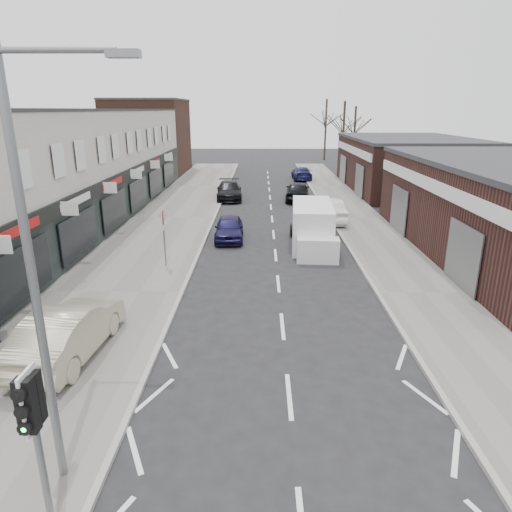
{
  "coord_description": "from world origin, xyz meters",
  "views": [
    {
      "loc": [
        -0.74,
        -8.14,
        7.08
      ],
      "look_at": [
        -0.9,
        5.76,
        2.6
      ],
      "focal_mm": 32.0,
      "sensor_mm": 36.0,
      "label": 1
    }
  ],
  "objects_px": {
    "sedan_on_pavement": "(69,331)",
    "parked_car_right_a": "(326,210)",
    "warning_sign": "(164,222)",
    "traffic_light": "(32,415)",
    "parked_car_left_a": "(229,228)",
    "white_van": "(312,227)",
    "street_lamp": "(40,261)",
    "parked_car_right_b": "(297,191)",
    "parked_car_left_b": "(229,191)",
    "parked_car_right_c": "(302,173)"
  },
  "relations": [
    {
      "from": "sedan_on_pavement",
      "to": "parked_car_right_a",
      "type": "relative_size",
      "value": 0.97
    },
    {
      "from": "warning_sign",
      "to": "sedan_on_pavement",
      "type": "xyz_separation_m",
      "value": [
        -1.21,
        -8.17,
        -1.31
      ]
    },
    {
      "from": "traffic_light",
      "to": "warning_sign",
      "type": "xyz_separation_m",
      "value": [
        -0.76,
        14.02,
        -0.21
      ]
    },
    {
      "from": "warning_sign",
      "to": "parked_car_left_a",
      "type": "height_order",
      "value": "warning_sign"
    },
    {
      "from": "parked_car_right_a",
      "to": "parked_car_left_a",
      "type": "bearing_deg",
      "value": 30.27
    },
    {
      "from": "white_van",
      "to": "street_lamp",
      "type": "bearing_deg",
      "value": -107.95
    },
    {
      "from": "warning_sign",
      "to": "parked_car_right_b",
      "type": "bearing_deg",
      "value": 66.19
    },
    {
      "from": "parked_car_left_b",
      "to": "parked_car_right_a",
      "type": "height_order",
      "value": "parked_car_right_a"
    },
    {
      "from": "traffic_light",
      "to": "street_lamp",
      "type": "bearing_deg",
      "value": 95.88
    },
    {
      "from": "warning_sign",
      "to": "sedan_on_pavement",
      "type": "relative_size",
      "value": 0.58
    },
    {
      "from": "sedan_on_pavement",
      "to": "parked_car_right_a",
      "type": "xyz_separation_m",
      "value": [
        9.87,
        17.42,
        -0.09
      ]
    },
    {
      "from": "white_van",
      "to": "parked_car_right_b",
      "type": "height_order",
      "value": "white_van"
    },
    {
      "from": "parked_car_right_c",
      "to": "white_van",
      "type": "bearing_deg",
      "value": 85.14
    },
    {
      "from": "parked_car_right_a",
      "to": "sedan_on_pavement",
      "type": "bearing_deg",
      "value": 55.25
    },
    {
      "from": "street_lamp",
      "to": "warning_sign",
      "type": "bearing_deg",
      "value": 92.84
    },
    {
      "from": "traffic_light",
      "to": "parked_car_left_b",
      "type": "xyz_separation_m",
      "value": [
        1.02,
        31.15,
        -1.7
      ]
    },
    {
      "from": "parked_car_left_a",
      "to": "traffic_light",
      "type": "bearing_deg",
      "value": -97.44
    },
    {
      "from": "street_lamp",
      "to": "warning_sign",
      "type": "relative_size",
      "value": 2.96
    },
    {
      "from": "parked_car_left_a",
      "to": "parked_car_right_a",
      "type": "bearing_deg",
      "value": 33.6
    },
    {
      "from": "traffic_light",
      "to": "parked_car_right_a",
      "type": "bearing_deg",
      "value": 71.24
    },
    {
      "from": "parked_car_right_a",
      "to": "parked_car_right_c",
      "type": "height_order",
      "value": "parked_car_right_a"
    },
    {
      "from": "street_lamp",
      "to": "parked_car_right_a",
      "type": "bearing_deg",
      "value": 70.0
    },
    {
      "from": "parked_car_left_b",
      "to": "sedan_on_pavement",
      "type": "bearing_deg",
      "value": -100.5
    },
    {
      "from": "warning_sign",
      "to": "street_lamp",
      "type": "bearing_deg",
      "value": -87.16
    },
    {
      "from": "parked_car_left_a",
      "to": "parked_car_right_b",
      "type": "bearing_deg",
      "value": 66.07
    },
    {
      "from": "parked_car_left_a",
      "to": "white_van",
      "type": "bearing_deg",
      "value": -18.11
    },
    {
      "from": "parked_car_left_a",
      "to": "parked_car_right_a",
      "type": "xyz_separation_m",
      "value": [
        6.06,
        4.32,
        0.13
      ]
    },
    {
      "from": "warning_sign",
      "to": "parked_car_left_a",
      "type": "bearing_deg",
      "value": 62.19
    },
    {
      "from": "parked_car_right_b",
      "to": "white_van",
      "type": "bearing_deg",
      "value": 94.46
    },
    {
      "from": "parked_car_right_c",
      "to": "sedan_on_pavement",
      "type": "bearing_deg",
      "value": 73.43
    },
    {
      "from": "parked_car_left_b",
      "to": "parked_car_right_b",
      "type": "distance_m",
      "value": 5.6
    },
    {
      "from": "traffic_light",
      "to": "parked_car_left_b",
      "type": "distance_m",
      "value": 31.21
    },
    {
      "from": "traffic_light",
      "to": "white_van",
      "type": "height_order",
      "value": "traffic_light"
    },
    {
      "from": "street_lamp",
      "to": "warning_sign",
      "type": "height_order",
      "value": "street_lamp"
    },
    {
      "from": "sedan_on_pavement",
      "to": "parked_car_right_b",
      "type": "distance_m",
      "value": 26.28
    },
    {
      "from": "street_lamp",
      "to": "sedan_on_pavement",
      "type": "height_order",
      "value": "street_lamp"
    },
    {
      "from": "white_van",
      "to": "sedan_on_pavement",
      "type": "bearing_deg",
      "value": -121.68
    },
    {
      "from": "warning_sign",
      "to": "parked_car_left_a",
      "type": "xyz_separation_m",
      "value": [
        2.6,
        4.93,
        -1.53
      ]
    },
    {
      "from": "parked_car_right_b",
      "to": "parked_car_left_a",
      "type": "bearing_deg",
      "value": 73.28
    },
    {
      "from": "sedan_on_pavement",
      "to": "parked_car_right_c",
      "type": "height_order",
      "value": "sedan_on_pavement"
    },
    {
      "from": "street_lamp",
      "to": "parked_car_right_b",
      "type": "height_order",
      "value": "street_lamp"
    },
    {
      "from": "sedan_on_pavement",
      "to": "white_van",
      "type": "bearing_deg",
      "value": -120.81
    },
    {
      "from": "traffic_light",
      "to": "parked_car_right_a",
      "type": "relative_size",
      "value": 0.64
    },
    {
      "from": "parked_car_right_a",
      "to": "parked_car_right_c",
      "type": "xyz_separation_m",
      "value": [
        0.0,
        18.89,
        -0.13
      ]
    },
    {
      "from": "warning_sign",
      "to": "white_van",
      "type": "height_order",
      "value": "warning_sign"
    },
    {
      "from": "white_van",
      "to": "sedan_on_pavement",
      "type": "relative_size",
      "value": 1.28
    },
    {
      "from": "parked_car_right_a",
      "to": "traffic_light",
      "type": "bearing_deg",
      "value": 66.03
    },
    {
      "from": "parked_car_left_a",
      "to": "parked_car_left_b",
      "type": "xyz_separation_m",
      "value": [
        -0.82,
        12.2,
        0.05
      ]
    },
    {
      "from": "white_van",
      "to": "parked_car_right_c",
      "type": "height_order",
      "value": "white_van"
    },
    {
      "from": "sedan_on_pavement",
      "to": "parked_car_right_a",
      "type": "height_order",
      "value": "sedan_on_pavement"
    }
  ]
}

